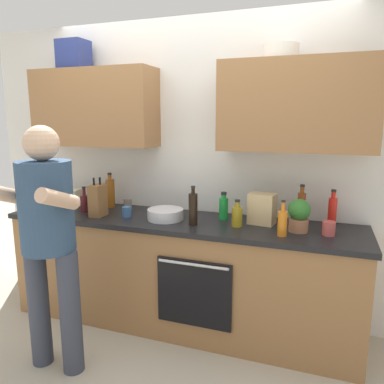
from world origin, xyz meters
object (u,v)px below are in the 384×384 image
(bottle_syrup, at_px, (110,193))
(bottle_soda, at_px, (224,208))
(bottle_vinegar, at_px, (301,207))
(cup_stoneware, at_px, (128,204))
(bottle_oil, at_px, (237,216))
(grocery_bag_rice, at_px, (68,198))
(bottle_soy, at_px, (193,209))
(bottle_juice, at_px, (282,222))
(cup_tea, at_px, (127,212))
(grocery_bag_bread, at_px, (262,209))
(person_standing, at_px, (48,231))
(cup_ceramic, at_px, (329,228))
(bottle_hotsauce, at_px, (332,211))
(bottle_wine, at_px, (85,203))
(mixing_bowl, at_px, (165,214))
(knife_block, at_px, (98,200))
(potted_herb, at_px, (299,215))

(bottle_syrup, relative_size, bottle_soda, 1.42)
(bottle_vinegar, height_order, cup_stoneware, bottle_vinegar)
(bottle_oil, height_order, grocery_bag_rice, bottle_oil)
(bottle_soy, distance_m, grocery_bag_rice, 1.29)
(bottle_juice, relative_size, cup_tea, 2.96)
(bottle_juice, bearing_deg, grocery_bag_bread, 124.93)
(person_standing, bearing_deg, cup_ceramic, 24.19)
(bottle_hotsauce, relative_size, bottle_soy, 0.93)
(bottle_vinegar, bearing_deg, bottle_hotsauce, 8.37)
(bottle_wine, relative_size, cup_ceramic, 2.28)
(grocery_bag_rice, bearing_deg, grocery_bag_bread, 0.59)
(bottle_hotsauce, bearing_deg, grocery_bag_bread, -168.04)
(bottle_soy, relative_size, bottle_oil, 1.47)
(bottle_vinegar, height_order, mixing_bowl, bottle_vinegar)
(knife_block, bearing_deg, cup_tea, 13.93)
(cup_ceramic, distance_m, cup_stoneware, 1.67)
(bottle_juice, height_order, cup_tea, bottle_juice)
(potted_herb, bearing_deg, cup_stoneware, 173.33)
(cup_ceramic, bearing_deg, bottle_wine, -179.70)
(cup_ceramic, distance_m, mixing_bowl, 1.22)
(bottle_soda, relative_size, grocery_bag_bread, 0.94)
(cup_tea, distance_m, potted_herb, 1.35)
(mixing_bowl, xyz_separation_m, potted_herb, (1.02, 0.02, 0.08))
(bottle_soy, distance_m, knife_block, 0.82)
(cup_stoneware, bearing_deg, bottle_syrup, 170.55)
(bottle_soy, height_order, cup_ceramic, bottle_soy)
(bottle_hotsauce, relative_size, bottle_vinegar, 0.90)
(bottle_hotsauce, bearing_deg, bottle_soda, -174.62)
(grocery_bag_bread, bearing_deg, bottle_wine, -174.52)
(bottle_hotsauce, xyz_separation_m, bottle_soy, (-0.98, -0.31, 0.01))
(bottle_vinegar, relative_size, bottle_juice, 1.23)
(bottle_wine, height_order, bottle_oil, bottle_wine)
(cup_stoneware, bearing_deg, bottle_vinegar, 0.56)
(bottle_soda, height_order, bottle_vinegar, bottle_vinegar)
(bottle_soy, bearing_deg, cup_tea, 176.18)
(bottle_soda, height_order, grocery_bag_bread, grocery_bag_bread)
(cup_stoneware, xyz_separation_m, cup_tea, (0.12, -0.23, -0.01))
(bottle_wine, bearing_deg, knife_block, -23.57)
(knife_block, relative_size, grocery_bag_rice, 1.47)
(mixing_bowl, xyz_separation_m, grocery_bag_rice, (-1.02, 0.12, 0.03))
(bottle_soda, distance_m, cup_stoneware, 0.88)
(bottle_wine, bearing_deg, potted_herb, 1.00)
(bottle_hotsauce, height_order, bottle_vinegar, bottle_vinegar)
(bottle_oil, xyz_separation_m, potted_herb, (0.44, 0.02, 0.04))
(cup_stoneware, distance_m, potted_herb, 1.47)
(bottle_syrup, relative_size, bottle_vinegar, 1.01)
(potted_herb, xyz_separation_m, grocery_bag_rice, (-2.03, 0.09, -0.04))
(bottle_juice, distance_m, grocery_bag_bread, 0.31)
(bottle_soda, xyz_separation_m, grocery_bag_bread, (0.31, -0.03, 0.02))
(mixing_bowl, bearing_deg, knife_block, -170.94)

